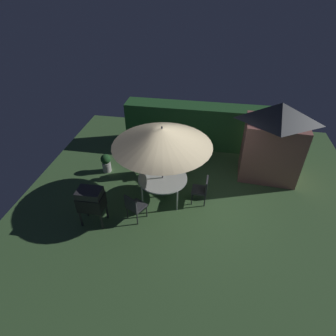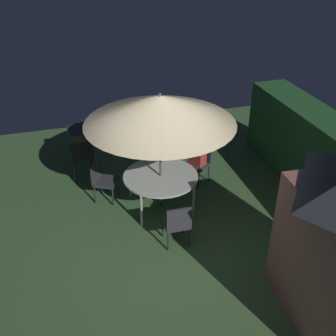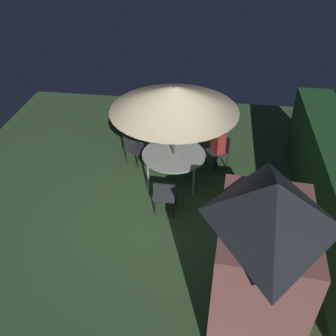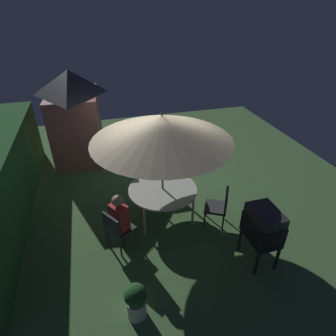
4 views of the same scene
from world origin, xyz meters
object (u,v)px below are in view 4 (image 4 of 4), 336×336
(chair_toward_hedge, at_px, (152,169))
(chair_far_side, at_px, (220,205))
(patio_umbrella, at_px, (162,128))
(person_in_red, at_px, (119,216))
(chair_near_shed, at_px, (117,228))
(potted_plant_by_shed, at_px, (136,301))
(bbq_grill, at_px, (263,226))
(garden_shed, at_px, (75,116))
(patio_table, at_px, (163,190))

(chair_toward_hedge, bearing_deg, chair_far_side, -149.75)
(patio_umbrella, height_order, person_in_red, patio_umbrella)
(chair_near_shed, distance_m, person_in_red, 0.28)
(patio_umbrella, distance_m, potted_plant_by_shed, 3.07)
(bbq_grill, distance_m, chair_near_shed, 2.75)
(garden_shed, bearing_deg, bbq_grill, -148.03)
(potted_plant_by_shed, height_order, person_in_red, person_in_red)
(bbq_grill, relative_size, potted_plant_by_shed, 1.72)
(patio_table, relative_size, chair_near_shed, 1.70)
(patio_table, bearing_deg, person_in_red, 123.43)
(patio_umbrella, relative_size, potted_plant_by_shed, 4.12)
(chair_near_shed, bearing_deg, bbq_grill, -111.57)
(garden_shed, bearing_deg, patio_umbrella, -152.33)
(person_in_red, bearing_deg, bbq_grill, -113.07)
(garden_shed, xyz_separation_m, bbq_grill, (-5.14, -3.21, -0.54))
(chair_far_side, bearing_deg, garden_shed, 35.84)
(chair_near_shed, xyz_separation_m, chair_toward_hedge, (1.98, -1.15, 0.00))
(garden_shed, bearing_deg, chair_near_shed, -170.84)
(chair_near_shed, relative_size, potted_plant_by_shed, 1.29)
(patio_table, bearing_deg, garden_shed, 27.67)
(patio_table, distance_m, chair_toward_hedge, 1.26)
(patio_umbrella, distance_m, bbq_grill, 2.62)
(patio_table, bearing_deg, patio_umbrella, 131.63)
(patio_table, height_order, person_in_red, person_in_red)
(patio_umbrella, relative_size, person_in_red, 2.28)
(chair_far_side, bearing_deg, person_in_red, 91.90)
(chair_far_side, distance_m, chair_toward_hedge, 2.15)
(chair_toward_hedge, distance_m, potted_plant_by_shed, 3.66)
(chair_toward_hedge, relative_size, person_in_red, 0.71)
(bbq_grill, xyz_separation_m, chair_far_side, (1.12, 0.31, -0.33))
(garden_shed, distance_m, bbq_grill, 6.08)
(chair_near_shed, xyz_separation_m, person_in_red, (0.05, -0.07, 0.26))
(chair_far_side, relative_size, potted_plant_by_shed, 1.29)
(chair_toward_hedge, bearing_deg, garden_shed, 40.12)
(patio_umbrella, distance_m, person_in_red, 1.89)
(garden_shed, relative_size, chair_near_shed, 3.02)
(garden_shed, relative_size, potted_plant_by_shed, 3.88)
(bbq_grill, xyz_separation_m, person_in_red, (1.05, 2.47, -0.06))
(patio_table, distance_m, potted_plant_by_shed, 2.50)
(potted_plant_by_shed, bearing_deg, chair_far_side, -52.48)
(garden_shed, bearing_deg, chair_far_side, -144.16)
(patio_table, xyz_separation_m, bbq_grill, (-1.74, -1.42, 0.14))
(person_in_red, bearing_deg, chair_far_side, -88.10)
(patio_umbrella, bearing_deg, potted_plant_by_shed, 155.75)
(patio_umbrella, distance_m, chair_toward_hedge, 2.09)
(patio_umbrella, height_order, chair_near_shed, patio_umbrella)
(patio_table, distance_m, chair_near_shed, 1.35)
(patio_table, bearing_deg, chair_near_shed, 123.43)
(chair_far_side, height_order, chair_toward_hedge, same)
(patio_table, height_order, chair_near_shed, chair_near_shed)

